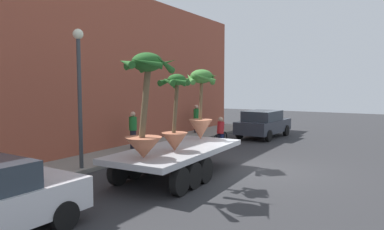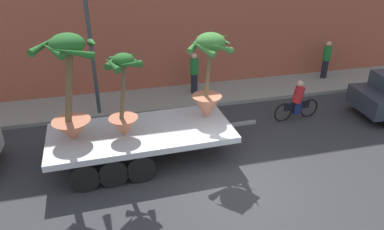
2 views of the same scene
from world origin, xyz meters
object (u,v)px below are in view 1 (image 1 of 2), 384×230
Objects in this scene: potted_palm_rear at (145,106)px; pedestrian_near_gate at (133,129)px; flatbed_trailer at (174,156)px; parked_car at (263,123)px; potted_palm_front at (201,104)px; potted_palm_middle at (175,118)px; pedestrian_far_left at (196,118)px; cyclist at (221,134)px; street_lamp at (79,80)px.

pedestrian_near_gate is at bearing 43.44° from potted_palm_rear.
parked_car is at bearing 3.18° from flatbed_trailer.
potted_palm_front reaches higher than parked_car.
potted_palm_rear is 1.23× the size of potted_palm_middle.
parked_car is at bearing -26.24° from pedestrian_near_gate.
flatbed_trailer is 1.31m from potted_palm_middle.
parked_car is at bearing 1.77° from potted_palm_front.
parked_car is 4.04m from pedestrian_far_left.
potted_palm_front is 4.16m from cyclist.
pedestrian_near_gate is at bearing 13.52° from street_lamp.
street_lamp is at bearing 80.01° from potted_palm_rear.
parked_car is 11.86m from street_lamp.
flatbed_trailer is 1.50× the size of parked_car.
parked_car is at bearing -73.84° from pedestrian_far_left.
flatbed_trailer is 2.38× the size of potted_palm_front.
cyclist is at bearing 14.37° from potted_palm_front.
potted_palm_rear reaches higher than potted_palm_front.
potted_palm_middle is 6.58m from cyclist.
cyclist is at bearing 170.67° from parked_car.
cyclist is 4.32m from parked_car.
pedestrian_near_gate is 4.58m from street_lamp.
potted_palm_rear is 0.70× the size of parked_car.
potted_palm_rear is 12.01m from parked_car.
street_lamp is at bearing 166.58° from parked_car.
potted_palm_rear is 1.76× the size of pedestrian_far_left.
pedestrian_far_left is at bearing 31.13° from potted_palm_front.
flatbed_trailer is 10.35m from parked_car.
potted_palm_middle is (1.35, -0.13, -0.42)m from potted_palm_rear.
street_lamp reaches higher than potted_palm_middle.
potted_palm_middle is at bearing -125.62° from pedestrian_near_gate.
potted_palm_rear is 3.46m from street_lamp.
pedestrian_near_gate and pedestrian_far_left have the same top height.
flatbed_trailer is 3.75× the size of pedestrian_near_gate.
potted_palm_middle is 3.73m from street_lamp.
street_lamp reaches higher than cyclist.
cyclist is at bearing -15.83° from street_lamp.
potted_palm_middle is 1.42× the size of pedestrian_far_left.
potted_palm_rear is 1.76× the size of pedestrian_near_gate.
pedestrian_far_left is (9.21, 4.45, 0.28)m from flatbed_trailer.
potted_palm_front is at bearing -165.63° from cyclist.
cyclist is 0.38× the size of street_lamp.
street_lamp reaches higher than potted_palm_rear.
potted_palm_front is at bearing -98.31° from pedestrian_near_gate.
street_lamp is (-3.92, -0.94, 2.19)m from pedestrian_near_gate.
pedestrian_far_left is (6.26, 0.24, 0.00)m from pedestrian_near_gate.
pedestrian_far_left is (3.13, 3.18, 0.37)m from cyclist.
potted_palm_rear is 1.12× the size of potted_palm_front.
street_lamp is at bearing 106.41° from flatbed_trailer.
potted_palm_middle is at bearing -168.83° from potted_palm_front.
pedestrian_near_gate is at bearing 136.74° from cyclist.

